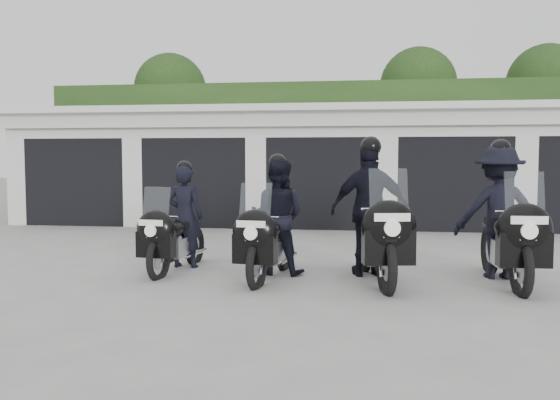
# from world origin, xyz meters

# --- Properties ---
(ground) EXTENTS (80.00, 80.00, 0.00)m
(ground) POSITION_xyz_m (0.00, 0.00, 0.00)
(ground) COLOR #9E9E99
(ground) RESTS_ON ground
(garage_block) EXTENTS (16.40, 6.80, 2.96)m
(garage_block) POSITION_xyz_m (-0.00, 8.06, 1.42)
(garage_block) COLOR silver
(garage_block) RESTS_ON ground
(background_vegetation) EXTENTS (20.00, 3.90, 5.80)m
(background_vegetation) POSITION_xyz_m (0.37, 12.92, 2.77)
(background_vegetation) COLOR #1D3B15
(background_vegetation) RESTS_ON ground
(police_bike_a) EXTENTS (0.73, 1.97, 1.71)m
(police_bike_a) POSITION_xyz_m (-1.78, 0.04, 0.68)
(police_bike_a) COLOR black
(police_bike_a) RESTS_ON ground
(police_bike_b) EXTENTS (0.92, 2.08, 1.82)m
(police_bike_b) POSITION_xyz_m (-0.26, -0.22, 0.77)
(police_bike_b) COLOR black
(police_bike_b) RESTS_ON ground
(police_bike_c) EXTENTS (1.23, 2.37, 2.08)m
(police_bike_c) POSITION_xyz_m (1.14, -0.18, 0.88)
(police_bike_c) COLOR black
(police_bike_c) RESTS_ON ground
(police_bike_d) EXTENTS (1.24, 2.33, 2.03)m
(police_bike_d) POSITION_xyz_m (2.92, -0.07, 0.86)
(police_bike_d) COLOR black
(police_bike_d) RESTS_ON ground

